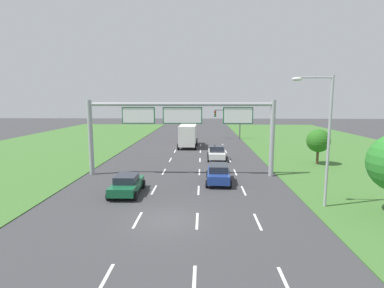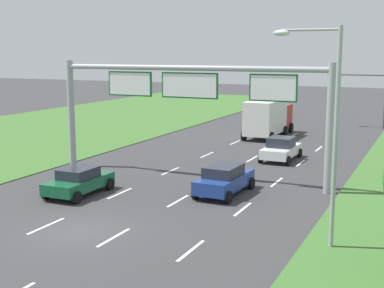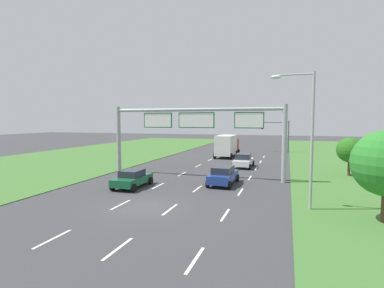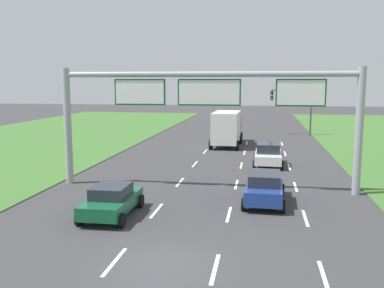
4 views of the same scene
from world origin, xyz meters
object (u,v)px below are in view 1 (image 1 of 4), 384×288
(car_near_red, at_px, (127,184))
(street_lamp, at_px, (323,130))
(car_mid_lane, at_px, (218,173))
(sign_gantry, at_px, (181,122))
(roadside_tree_mid, at_px, (318,141))
(box_truck, at_px, (188,135))
(traffic_light_mast, at_px, (229,118))
(car_lead_silver, at_px, (217,153))

(car_near_red, xyz_separation_m, street_lamp, (13.30, -2.35, 4.33))
(car_mid_lane, bearing_deg, car_near_red, -152.32)
(sign_gantry, height_order, street_lamp, street_lamp)
(sign_gantry, bearing_deg, car_mid_lane, -36.73)
(car_mid_lane, height_order, roadside_tree_mid, roadside_tree_mid)
(car_mid_lane, relative_size, box_truck, 0.59)
(sign_gantry, bearing_deg, traffic_light_mast, 75.92)
(car_mid_lane, xyz_separation_m, box_truck, (-3.52, 19.82, 0.96))
(car_near_red, distance_m, car_mid_lane, 7.77)
(roadside_tree_mid, bearing_deg, box_truck, 140.15)
(sign_gantry, distance_m, traffic_light_mast, 27.80)
(car_mid_lane, xyz_separation_m, roadside_tree_mid, (11.16, 7.57, 1.82))
(car_near_red, height_order, box_truck, box_truck)
(car_near_red, bearing_deg, street_lamp, -10.46)
(car_lead_silver, relative_size, sign_gantry, 0.25)
(car_near_red, relative_size, street_lamp, 0.49)
(car_lead_silver, relative_size, street_lamp, 0.50)
(traffic_light_mast, xyz_separation_m, street_lamp, (2.84, -35.12, 1.21))
(street_lamp, bearing_deg, box_truck, 111.04)
(box_truck, bearing_deg, street_lamp, -67.95)
(street_lamp, xyz_separation_m, roadside_tree_mid, (4.85, 13.29, -2.44))
(car_mid_lane, xyz_separation_m, street_lamp, (6.30, -5.72, 4.26))
(sign_gantry, bearing_deg, roadside_tree_mid, 19.49)
(car_near_red, bearing_deg, roadside_tree_mid, 30.63)
(car_mid_lane, height_order, street_lamp, street_lamp)
(sign_gantry, height_order, roadside_tree_mid, sign_gantry)
(car_mid_lane, relative_size, street_lamp, 0.52)
(car_near_red, height_order, car_lead_silver, car_lead_silver)
(roadside_tree_mid, bearing_deg, car_mid_lane, -145.84)
(box_truck, bearing_deg, car_lead_silver, -67.36)
(sign_gantry, distance_m, roadside_tree_mid, 15.50)
(car_lead_silver, relative_size, box_truck, 0.56)
(car_near_red, bearing_deg, box_truck, 81.04)
(car_mid_lane, distance_m, sign_gantry, 5.83)
(car_mid_lane, relative_size, roadside_tree_mid, 1.14)
(car_near_red, xyz_separation_m, box_truck, (3.48, 23.18, 1.03))
(car_lead_silver, distance_m, car_mid_lane, 10.15)
(car_lead_silver, height_order, box_truck, box_truck)
(traffic_light_mast, bearing_deg, car_mid_lane, -96.72)
(traffic_light_mast, height_order, street_lamp, street_lamp)
(car_near_red, relative_size, car_lead_silver, 0.97)
(sign_gantry, xyz_separation_m, street_lamp, (9.59, -8.17, 0.12))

